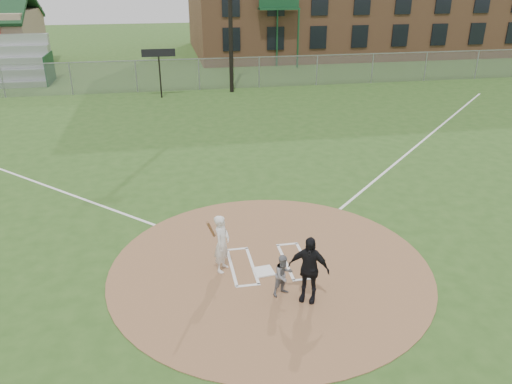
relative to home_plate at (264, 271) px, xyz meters
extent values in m
plane|color=#2B4E1B|center=(0.22, 0.22, -0.04)|extent=(140.00, 140.00, 0.00)
cylinder|color=#936845|center=(0.22, 0.22, -0.03)|extent=(8.40, 8.40, 0.02)
cube|color=white|center=(0.00, 0.00, 0.00)|extent=(0.54, 0.54, 0.03)
cube|color=white|center=(9.22, 9.22, -0.03)|extent=(17.04, 17.04, 0.01)
cube|color=white|center=(-8.78, 9.22, -0.03)|extent=(17.04, 17.04, 0.01)
imported|color=slate|center=(0.27, -1.03, 0.51)|extent=(0.63, 0.57, 1.06)
imported|color=black|center=(0.78, -1.33, 0.81)|extent=(1.05, 0.83, 1.66)
cube|color=white|center=(-0.78, 0.37, -0.01)|extent=(0.08, 1.80, 0.01)
cube|color=white|center=(-0.23, 0.37, -0.01)|extent=(0.08, 1.80, 0.01)
cube|color=white|center=(-0.50, 1.27, -0.01)|extent=(0.62, 0.08, 0.01)
cube|color=white|center=(-0.50, -0.53, -0.01)|extent=(0.62, 0.08, 0.01)
cube|color=white|center=(1.22, 0.37, -0.01)|extent=(0.08, 1.80, 0.01)
cube|color=white|center=(0.67, 0.37, -0.01)|extent=(0.08, 1.80, 0.01)
cube|color=white|center=(0.94, 1.27, -0.01)|extent=(0.62, 0.08, 0.01)
cube|color=white|center=(0.94, -0.53, -0.01)|extent=(0.62, 0.08, 0.01)
imported|color=white|center=(-1.03, 0.31, 0.76)|extent=(0.60, 0.68, 1.56)
cylinder|color=brown|center=(-1.33, -0.09, 1.41)|extent=(0.29, 0.58, 0.70)
cube|color=slate|center=(0.22, 22.22, 0.96)|extent=(56.00, 0.03, 2.00)
cube|color=gray|center=(0.22, 22.22, 1.96)|extent=(56.00, 0.06, 0.06)
cube|color=gray|center=(0.22, 22.22, 0.96)|extent=(56.08, 0.08, 2.00)
cube|color=#194728|center=(-9.78, 26.42, 0.96)|extent=(0.08, 3.20, 2.00)
cube|color=#194728|center=(7.22, 29.56, 4.46)|extent=(3.20, 1.00, 0.15)
cube|color=#194728|center=(7.22, 30.06, 2.21)|extent=(0.12, 0.12, 4.50)
cube|color=#194728|center=(8.72, 29.11, 2.21)|extent=(0.12, 0.12, 4.50)
cube|color=#194728|center=(7.22, 29.56, 5.01)|extent=(3.20, 0.08, 1.00)
cylinder|color=black|center=(-2.28, 20.42, 1.26)|extent=(0.10, 0.10, 2.60)
cube|color=black|center=(-2.28, 20.42, 2.66)|extent=(2.00, 0.10, 0.45)
camera|label=1|loc=(-2.24, -10.73, 7.09)|focal=35.00mm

